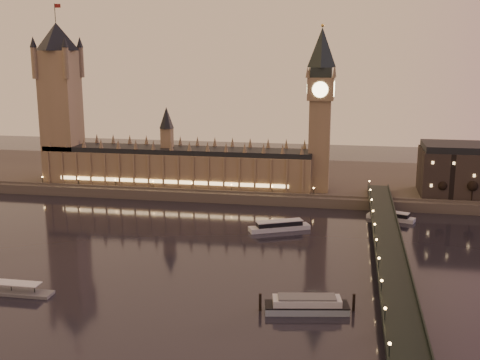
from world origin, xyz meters
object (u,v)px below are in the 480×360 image
object	(u,v)px
cruise_boat_a	(279,226)
pontoon_pier	(2,290)
moored_barge	(307,305)
cruise_boat_b	(391,216)

from	to	relation	value
cruise_boat_a	pontoon_pier	xyz separation A→B (m)	(-99.27, -104.02, -1.12)
cruise_boat_a	moored_barge	xyz separation A→B (m)	(21.95, -99.83, 0.44)
cruise_boat_a	cruise_boat_b	distance (m)	67.72
cruise_boat_b	moored_barge	size ratio (longest dim) A/B	0.78
cruise_boat_b	cruise_boat_a	bearing A→B (deg)	-133.76
cruise_boat_b	moored_barge	distance (m)	136.48
moored_barge	pontoon_pier	distance (m)	121.30
moored_barge	pontoon_pier	size ratio (longest dim) A/B	0.84
cruise_boat_a	moored_barge	distance (m)	102.22
pontoon_pier	cruise_boat_a	bearing A→B (deg)	46.34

